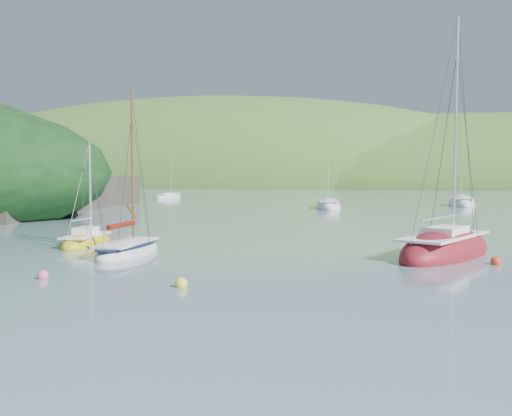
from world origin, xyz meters
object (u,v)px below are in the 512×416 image
(daysailer_white, at_px, (128,250))
(distant_sloop_c, at_px, (168,197))
(distant_sloop_b, at_px, (462,204))
(sailboat_yellow, at_px, (87,242))
(distant_sloop_a, at_px, (328,207))
(sloop_red, at_px, (446,251))

(daysailer_white, distance_m, distant_sloop_c, 61.34)
(daysailer_white, relative_size, distant_sloop_b, 0.70)
(sailboat_yellow, xyz_separation_m, distant_sloop_b, (22.87, 45.41, 0.04))
(daysailer_white, xyz_separation_m, distant_sloop_c, (-23.36, 56.72, -0.05))
(daysailer_white, height_order, distant_sloop_c, daysailer_white)
(sailboat_yellow, bearing_deg, distant_sloop_b, 57.00)
(daysailer_white, bearing_deg, distant_sloop_b, 65.63)
(distant_sloop_a, xyz_separation_m, distant_sloop_c, (-27.57, 18.28, -0.03))
(distant_sloop_a, relative_size, distant_sloop_c, 1.26)
(sloop_red, bearing_deg, sailboat_yellow, -153.37)
(distant_sloop_a, bearing_deg, distant_sloop_c, 135.60)
(sloop_red, relative_size, distant_sloop_b, 1.02)
(sloop_red, bearing_deg, distant_sloop_c, 149.26)
(daysailer_white, bearing_deg, distant_sloop_c, 109.59)
(sloop_red, height_order, distant_sloop_a, sloop_red)
(distant_sloop_a, bearing_deg, distant_sloop_b, 22.05)
(sloop_red, relative_size, sailboat_yellow, 2.01)
(daysailer_white, relative_size, distant_sloop_a, 0.79)
(sailboat_yellow, bearing_deg, distant_sloop_a, 71.00)
(distant_sloop_a, xyz_separation_m, distant_sloop_b, (14.77, 9.56, 0.02))
(distant_sloop_c, bearing_deg, sailboat_yellow, -59.23)
(distant_sloop_a, distance_m, distant_sloop_b, 17.59)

